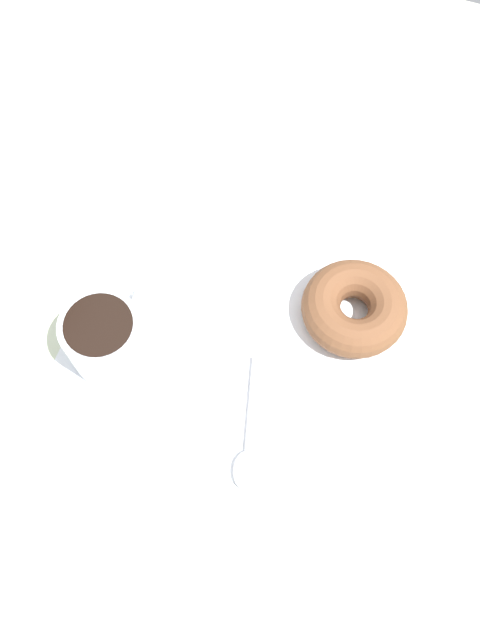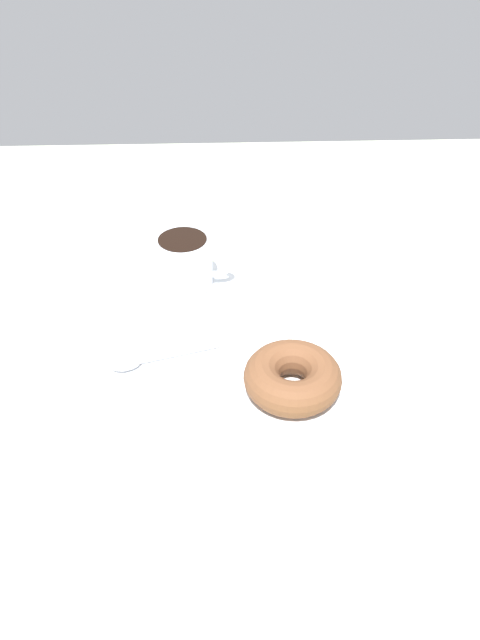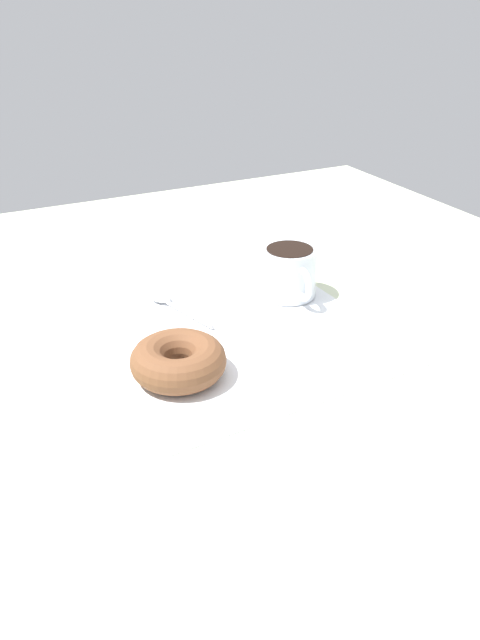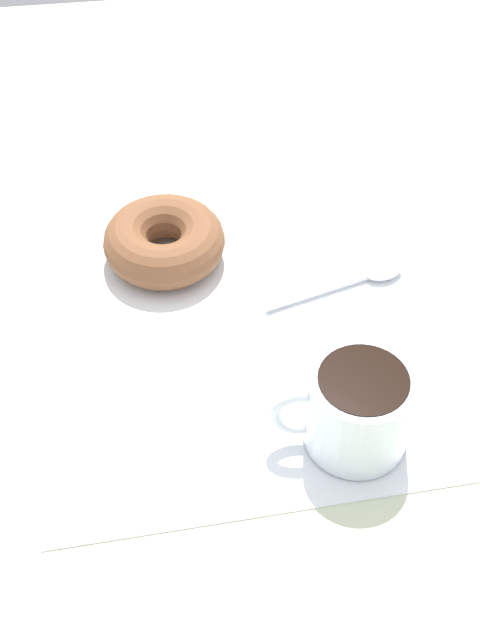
{
  "view_description": "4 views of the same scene",
  "coord_description": "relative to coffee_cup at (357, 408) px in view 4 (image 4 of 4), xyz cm",
  "views": [
    {
      "loc": [
        -10.03,
        21.65,
        59.02
      ],
      "look_at": [
        -0.74,
        -2.92,
        2.3
      ],
      "focal_mm": 35.0,
      "sensor_mm": 36.0,
      "label": 1
    },
    {
      "loc": [
        -60.47,
        -0.62,
        49.14
      ],
      "look_at": [
        -0.74,
        -2.92,
        2.3
      ],
      "focal_mm": 35.0,
      "sensor_mm": 36.0,
      "label": 2
    },
    {
      "loc": [
        -31.27,
        -63.82,
        39.25
      ],
      "look_at": [
        -0.74,
        -2.92,
        2.3
      ],
      "focal_mm": 35.0,
      "sensor_mm": 36.0,
      "label": 3
    },
    {
      "loc": [
        47.83,
        -9.53,
        55.06
      ],
      "look_at": [
        -0.74,
        -2.92,
        2.3
      ],
      "focal_mm": 50.0,
      "sensor_mm": 36.0,
      "label": 4
    }
  ],
  "objects": [
    {
      "name": "donut",
      "position": [
        -21.54,
        -12.29,
        -1.6
      ],
      "size": [
        10.79,
        10.79,
        3.98
      ],
      "primitive_type": "torus",
      "color": "brown",
      "rests_on": "napkin"
    },
    {
      "name": "ground_plane",
      "position": [
        -10.44,
        -4.02,
        -4.89
      ],
      "size": [
        120.0,
        120.0,
        2.0
      ],
      "primitive_type": "cube",
      "color": "beige"
    },
    {
      "name": "napkin",
      "position": [
        -11.18,
        -6.94,
        -3.74
      ],
      "size": [
        34.88,
        34.88,
        0.3
      ],
      "primitive_type": "cube",
      "rotation": [
        0.0,
        0.0,
        0.04
      ],
      "color": "white",
      "rests_on": "ground_plane"
    },
    {
      "name": "spoon",
      "position": [
        -16.37,
        4.81,
        -3.19
      ],
      "size": [
        5.02,
        13.01,
        0.9
      ],
      "color": "silver",
      "rests_on": "napkin"
    },
    {
      "name": "coffee_cup",
      "position": [
        0.0,
        0.0,
        0.0
      ],
      "size": [
        7.65,
        10.41,
        6.92
      ],
      "color": "silver",
      "rests_on": "napkin"
    }
  ]
}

